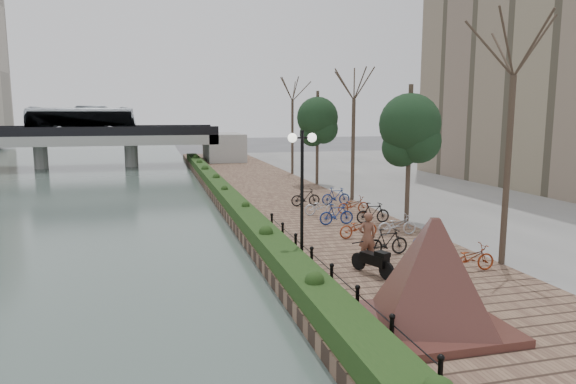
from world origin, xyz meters
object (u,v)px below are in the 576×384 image
object	(u,v)px
granite_monument	(433,273)
motorcycle	(372,260)
lamppost	(302,167)
pedestrian	(367,237)

from	to	relation	value
granite_monument	motorcycle	world-z (taller)	granite_monument
lamppost	motorcycle	world-z (taller)	lamppost
granite_monument	pedestrian	bearing A→B (deg)	82.63
pedestrian	lamppost	bearing A→B (deg)	-13.74
lamppost	motorcycle	size ratio (longest dim) A/B	2.95
lamppost	pedestrian	size ratio (longest dim) A/B	2.61
granite_monument	motorcycle	size ratio (longest dim) A/B	3.15
granite_monument	pedestrian	xyz separation A→B (m)	(0.73, 5.65, -0.49)
pedestrian	motorcycle	bearing A→B (deg)	76.95
lamppost	pedestrian	world-z (taller)	lamppost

